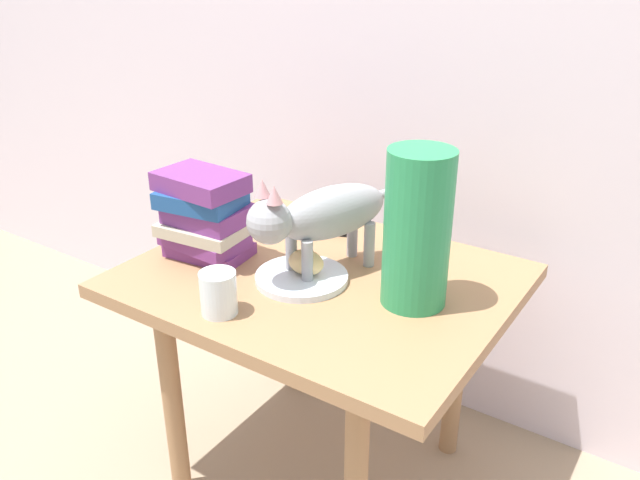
{
  "coord_description": "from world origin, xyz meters",
  "views": [
    {
      "loc": [
        0.67,
        -1.01,
        1.17
      ],
      "look_at": [
        0.0,
        0.0,
        0.61
      ],
      "focal_mm": 36.52,
      "sensor_mm": 36.0,
      "label": 1
    }
  ],
  "objects_px": {
    "bread_roll": "(306,262)",
    "cat": "(321,215)",
    "tv_remote": "(318,227)",
    "book_stack": "(204,215)",
    "plate": "(302,278)",
    "side_table": "(320,304)",
    "green_vase": "(417,229)",
    "candle_jar": "(219,295)"
  },
  "relations": [
    {
      "from": "book_stack",
      "to": "candle_jar",
      "type": "xyz_separation_m",
      "value": [
        0.19,
        -0.17,
        -0.06
      ]
    },
    {
      "from": "cat",
      "to": "candle_jar",
      "type": "distance_m",
      "value": 0.27
    },
    {
      "from": "green_vase",
      "to": "side_table",
      "type": "bearing_deg",
      "value": -178.21
    },
    {
      "from": "bread_roll",
      "to": "green_vase",
      "type": "distance_m",
      "value": 0.26
    },
    {
      "from": "plate",
      "to": "cat",
      "type": "distance_m",
      "value": 0.14
    },
    {
      "from": "cat",
      "to": "book_stack",
      "type": "distance_m",
      "value": 0.27
    },
    {
      "from": "bread_roll",
      "to": "cat",
      "type": "relative_size",
      "value": 0.18
    },
    {
      "from": "book_stack",
      "to": "plate",
      "type": "bearing_deg",
      "value": 5.22
    },
    {
      "from": "side_table",
      "to": "green_vase",
      "type": "distance_m",
      "value": 0.31
    },
    {
      "from": "bread_roll",
      "to": "tv_remote",
      "type": "height_order",
      "value": "bread_roll"
    },
    {
      "from": "side_table",
      "to": "tv_remote",
      "type": "bearing_deg",
      "value": 124.89
    },
    {
      "from": "cat",
      "to": "green_vase",
      "type": "xyz_separation_m",
      "value": [
        0.22,
        -0.0,
        0.02
      ]
    },
    {
      "from": "plate",
      "to": "bread_roll",
      "type": "xyz_separation_m",
      "value": [
        0.0,
        0.01,
        0.03
      ]
    },
    {
      "from": "plate",
      "to": "bread_roll",
      "type": "distance_m",
      "value": 0.03
    },
    {
      "from": "candle_jar",
      "to": "tv_remote",
      "type": "xyz_separation_m",
      "value": [
        -0.06,
        0.42,
        -0.03
      ]
    },
    {
      "from": "tv_remote",
      "to": "book_stack",
      "type": "bearing_deg",
      "value": -138.55
    },
    {
      "from": "side_table",
      "to": "cat",
      "type": "height_order",
      "value": "cat"
    },
    {
      "from": "plate",
      "to": "green_vase",
      "type": "xyz_separation_m",
      "value": [
        0.23,
        0.05,
        0.15
      ]
    },
    {
      "from": "plate",
      "to": "green_vase",
      "type": "relative_size",
      "value": 0.63
    },
    {
      "from": "side_table",
      "to": "cat",
      "type": "bearing_deg",
      "value": 105.82
    },
    {
      "from": "cat",
      "to": "candle_jar",
      "type": "height_order",
      "value": "cat"
    },
    {
      "from": "side_table",
      "to": "book_stack",
      "type": "bearing_deg",
      "value": -165.58
    },
    {
      "from": "plate",
      "to": "bread_roll",
      "type": "bearing_deg",
      "value": 72.87
    },
    {
      "from": "bread_roll",
      "to": "tv_remote",
      "type": "xyz_separation_m",
      "value": [
        -0.12,
        0.22,
        -0.03
      ]
    },
    {
      "from": "side_table",
      "to": "candle_jar",
      "type": "xyz_separation_m",
      "value": [
        -0.07,
        -0.23,
        0.11
      ]
    },
    {
      "from": "side_table",
      "to": "plate",
      "type": "relative_size",
      "value": 4.04
    },
    {
      "from": "green_vase",
      "to": "book_stack",
      "type": "bearing_deg",
      "value": -171.19
    },
    {
      "from": "bread_roll",
      "to": "side_table",
      "type": "bearing_deg",
      "value": 68.62
    },
    {
      "from": "book_stack",
      "to": "tv_remote",
      "type": "height_order",
      "value": "book_stack"
    },
    {
      "from": "green_vase",
      "to": "tv_remote",
      "type": "height_order",
      "value": "green_vase"
    },
    {
      "from": "candle_jar",
      "to": "tv_remote",
      "type": "height_order",
      "value": "candle_jar"
    },
    {
      "from": "bread_roll",
      "to": "cat",
      "type": "height_order",
      "value": "cat"
    },
    {
      "from": "plate",
      "to": "candle_jar",
      "type": "relative_size",
      "value": 2.27
    },
    {
      "from": "green_vase",
      "to": "candle_jar",
      "type": "relative_size",
      "value": 3.61
    },
    {
      "from": "bread_roll",
      "to": "book_stack",
      "type": "distance_m",
      "value": 0.25
    },
    {
      "from": "book_stack",
      "to": "green_vase",
      "type": "bearing_deg",
      "value": 8.81
    },
    {
      "from": "plate",
      "to": "tv_remote",
      "type": "bearing_deg",
      "value": 116.19
    },
    {
      "from": "side_table",
      "to": "green_vase",
      "type": "relative_size",
      "value": 2.54
    },
    {
      "from": "cat",
      "to": "tv_remote",
      "type": "height_order",
      "value": "cat"
    },
    {
      "from": "tv_remote",
      "to": "bread_roll",
      "type": "bearing_deg",
      "value": -83.45
    },
    {
      "from": "side_table",
      "to": "book_stack",
      "type": "height_order",
      "value": "book_stack"
    },
    {
      "from": "plate",
      "to": "bread_roll",
      "type": "relative_size",
      "value": 2.41
    }
  ]
}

